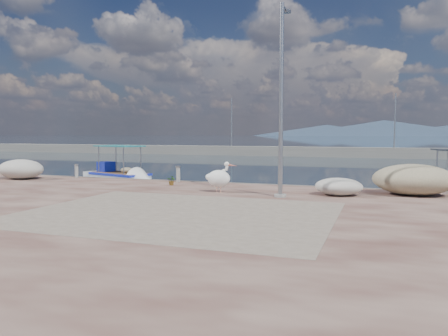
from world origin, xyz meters
TOP-DOWN VIEW (x-y plane):
  - ground at (0.00, 0.00)m, footprint 1400.00×1400.00m
  - quay at (0.00, -6.00)m, footprint 44.00×22.00m
  - quay_patch at (1.00, -3.00)m, footprint 9.00×7.00m
  - breakwater at (-0.00, 40.00)m, footprint 120.00×2.20m
  - mountains at (4.39, 650.00)m, footprint 370.00×280.00m
  - boat_left at (-8.11, 7.81)m, footprint 5.46×3.17m
  - pelican at (0.57, 1.65)m, footprint 1.26×0.61m
  - lamp_post at (3.12, 1.29)m, footprint 0.44×0.96m
  - bollard_near at (-2.63, 4.55)m, footprint 0.26×0.26m
  - bollard_far at (-8.63, 4.60)m, footprint 0.24×0.24m
  - potted_plant at (-2.29, 3.18)m, footprint 0.44×0.40m
  - net_pile_c at (7.78, 3.46)m, footprint 3.01×2.15m
  - net_pile_a at (-10.86, 3.04)m, footprint 2.47×1.80m
  - net_pile_d at (5.12, 2.40)m, footprint 1.78×1.33m

SIDE VIEW (x-z plane):
  - ground at x=0.00m, z-range 0.00..0.00m
  - boat_left at x=-8.11m, z-range -1.05..1.44m
  - quay at x=0.00m, z-range 0.00..0.50m
  - quay_patch at x=1.00m, z-range 0.50..0.51m
  - breakwater at x=0.00m, z-range -3.15..4.35m
  - potted_plant at x=-2.29m, z-range 0.50..0.93m
  - net_pile_d at x=5.12m, z-range 0.50..1.17m
  - bollard_far at x=-8.63m, z-range 0.53..1.25m
  - bollard_near at x=-2.63m, z-range 0.53..1.31m
  - net_pile_a at x=-10.86m, z-range 0.50..1.51m
  - pelican at x=0.57m, z-range 0.46..1.70m
  - net_pile_c at x=7.78m, z-range 0.50..1.68m
  - lamp_post at x=3.12m, z-range 0.30..7.30m
  - mountains at x=4.39m, z-range -1.49..20.51m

